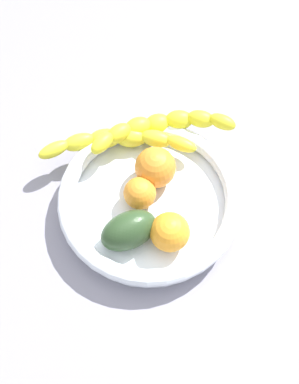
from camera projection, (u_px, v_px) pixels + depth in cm
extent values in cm
cube|color=gray|center=(150.00, 212.00, 76.02)|extent=(120.00, 120.00, 3.00)
cylinder|color=white|center=(150.00, 204.00, 73.66)|extent=(27.22, 27.22, 2.37)
torus|color=white|center=(150.00, 197.00, 71.48)|extent=(29.04, 29.04, 2.59)
ellipsoid|color=yellow|center=(181.00, 144.00, 74.23)|extent=(4.28, 5.88, 2.32)
ellipsoid|color=yellow|center=(156.00, 139.00, 75.36)|extent=(3.90, 5.88, 2.82)
ellipsoid|color=yellow|center=(131.00, 137.00, 76.09)|extent=(3.42, 5.46, 3.32)
ellipsoid|color=yellow|center=(105.00, 138.00, 75.98)|extent=(4.22, 5.90, 3.32)
ellipsoid|color=yellow|center=(79.00, 142.00, 75.03)|extent=(4.59, 6.06, 2.82)
ellipsoid|color=yellow|center=(54.00, 150.00, 73.69)|extent=(4.86, 5.80, 2.32)
ellipsoid|color=yellow|center=(222.00, 122.00, 74.59)|extent=(4.24, 5.26, 2.45)
ellipsoid|color=yellow|center=(201.00, 119.00, 75.97)|extent=(3.84, 5.18, 2.89)
ellipsoid|color=yellow|center=(179.00, 120.00, 76.95)|extent=(3.37, 4.69, 3.33)
ellipsoid|color=yellow|center=(158.00, 125.00, 77.54)|extent=(4.77, 5.42, 3.77)
ellipsoid|color=yellow|center=(138.00, 127.00, 76.23)|extent=(5.08, 5.66, 3.33)
ellipsoid|color=yellow|center=(119.00, 133.00, 74.55)|extent=(5.21, 5.43, 2.89)
ellipsoid|color=yellow|center=(102.00, 143.00, 72.56)|extent=(5.20, 4.76, 2.45)
sphere|color=orange|center=(140.00, 196.00, 70.15)|extent=(5.14, 5.14, 5.14)
sphere|color=orange|center=(155.00, 167.00, 71.76)|extent=(6.61, 6.61, 6.61)
sphere|color=orange|center=(170.00, 232.00, 66.76)|extent=(6.02, 6.02, 6.02)
ellipsoid|color=#2A4424|center=(129.00, 230.00, 67.18)|extent=(8.87, 10.32, 6.24)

